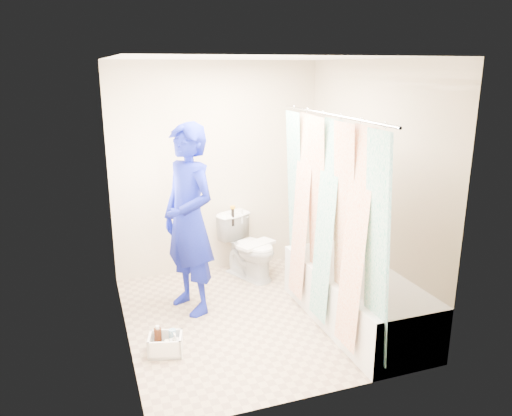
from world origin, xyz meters
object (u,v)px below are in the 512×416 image
object	(u,v)px
toilet	(249,247)
cleaning_caddy	(167,345)
bathtub	(356,296)
plumber	(189,220)

from	to	relation	value
toilet	cleaning_caddy	distance (m)	1.76
bathtub	cleaning_caddy	xyz separation A→B (m)	(-1.77, 0.06, -0.19)
bathtub	cleaning_caddy	world-z (taller)	bathtub
bathtub	toilet	distance (m)	1.47
bathtub	plumber	size ratio (longest dim) A/B	0.95
cleaning_caddy	plumber	bearing A→B (deg)	77.97
bathtub	toilet	size ratio (longest dim) A/B	2.44
toilet	cleaning_caddy	size ratio (longest dim) A/B	2.20
bathtub	plumber	distance (m)	1.73
bathtub	toilet	bearing A→B (deg)	113.83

